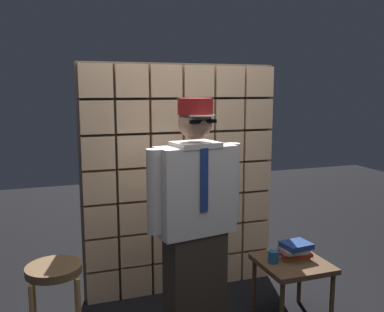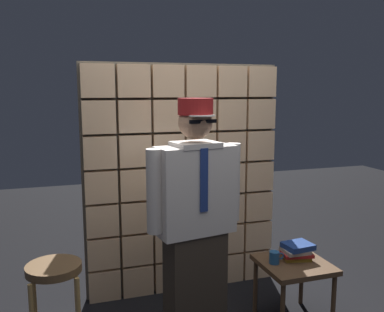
% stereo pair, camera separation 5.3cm
% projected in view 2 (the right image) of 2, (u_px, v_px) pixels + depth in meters
% --- Properties ---
extents(glass_block_wall, '(1.79, 0.10, 2.09)m').
position_uv_depth(glass_block_wall, '(184.00, 181.00, 3.76)').
color(glass_block_wall, '#E0B78C').
rests_on(glass_block_wall, ground).
extents(standing_person, '(0.72, 0.34, 1.79)m').
position_uv_depth(standing_person, '(195.00, 222.00, 2.88)').
color(standing_person, '#382D23').
rests_on(standing_person, ground).
extents(bar_stool, '(0.34, 0.34, 0.77)m').
position_uv_depth(bar_stool, '(55.00, 294.00, 2.61)').
color(bar_stool, brown).
rests_on(bar_stool, ground).
extents(side_table, '(0.52, 0.52, 0.50)m').
position_uv_depth(side_table, '(294.00, 270.00, 3.29)').
color(side_table, '#513823').
rests_on(side_table, ground).
extents(book_stack, '(0.26, 0.21, 0.13)m').
position_uv_depth(book_stack, '(297.00, 251.00, 3.33)').
color(book_stack, olive).
rests_on(book_stack, side_table).
extents(coffee_mug, '(0.13, 0.08, 0.09)m').
position_uv_depth(coffee_mug, '(275.00, 257.00, 3.25)').
color(coffee_mug, navy).
rests_on(coffee_mug, side_table).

